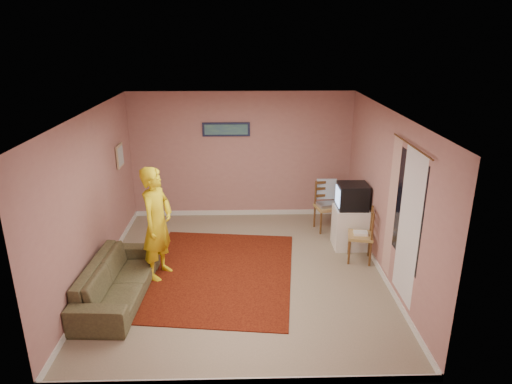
{
  "coord_description": "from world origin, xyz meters",
  "views": [
    {
      "loc": [
        0.06,
        -6.53,
        3.7
      ],
      "look_at": [
        0.25,
        0.6,
        1.18
      ],
      "focal_mm": 32.0,
      "sensor_mm": 36.0,
      "label": 1
    }
  ],
  "objects_px": {
    "tv_cabinet": "(350,227)",
    "chair_b": "(361,229)",
    "chair_a": "(328,201)",
    "person": "(157,223)",
    "crt_tv": "(352,196)",
    "sofa": "(117,280)"
  },
  "relations": [
    {
      "from": "chair_a",
      "to": "person",
      "type": "height_order",
      "value": "person"
    },
    {
      "from": "person",
      "to": "sofa",
      "type": "bearing_deg",
      "value": 162.09
    },
    {
      "from": "chair_a",
      "to": "person",
      "type": "relative_size",
      "value": 0.29
    },
    {
      "from": "chair_b",
      "to": "sofa",
      "type": "distance_m",
      "value": 3.96
    },
    {
      "from": "tv_cabinet",
      "to": "crt_tv",
      "type": "bearing_deg",
      "value": 179.02
    },
    {
      "from": "chair_a",
      "to": "sofa",
      "type": "relative_size",
      "value": 0.26
    },
    {
      "from": "crt_tv",
      "to": "chair_b",
      "type": "bearing_deg",
      "value": -83.06
    },
    {
      "from": "person",
      "to": "tv_cabinet",
      "type": "bearing_deg",
      "value": -53.73
    },
    {
      "from": "sofa",
      "to": "tv_cabinet",
      "type": "bearing_deg",
      "value": -63.95
    },
    {
      "from": "chair_b",
      "to": "sofa",
      "type": "height_order",
      "value": "chair_b"
    },
    {
      "from": "tv_cabinet",
      "to": "sofa",
      "type": "relative_size",
      "value": 0.38
    },
    {
      "from": "tv_cabinet",
      "to": "chair_a",
      "type": "distance_m",
      "value": 0.83
    },
    {
      "from": "chair_a",
      "to": "crt_tv",
      "type": "bearing_deg",
      "value": -81.08
    },
    {
      "from": "crt_tv",
      "to": "chair_a",
      "type": "relative_size",
      "value": 1.01
    },
    {
      "from": "tv_cabinet",
      "to": "crt_tv",
      "type": "relative_size",
      "value": 1.41
    },
    {
      "from": "chair_a",
      "to": "person",
      "type": "distance_m",
      "value": 3.43
    },
    {
      "from": "crt_tv",
      "to": "chair_a",
      "type": "distance_m",
      "value": 0.89
    },
    {
      "from": "chair_b",
      "to": "sofa",
      "type": "xyz_separation_m",
      "value": [
        -3.8,
        -1.07,
        -0.28
      ]
    },
    {
      "from": "chair_a",
      "to": "chair_b",
      "type": "bearing_deg",
      "value": -86.84
    },
    {
      "from": "tv_cabinet",
      "to": "chair_b",
      "type": "xyz_separation_m",
      "value": [
        0.05,
        -0.53,
        0.2
      ]
    },
    {
      "from": "tv_cabinet",
      "to": "chair_a",
      "type": "xyz_separation_m",
      "value": [
        -0.29,
        0.75,
        0.22
      ]
    },
    {
      "from": "chair_a",
      "to": "chair_b",
      "type": "distance_m",
      "value": 1.32
    }
  ]
}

